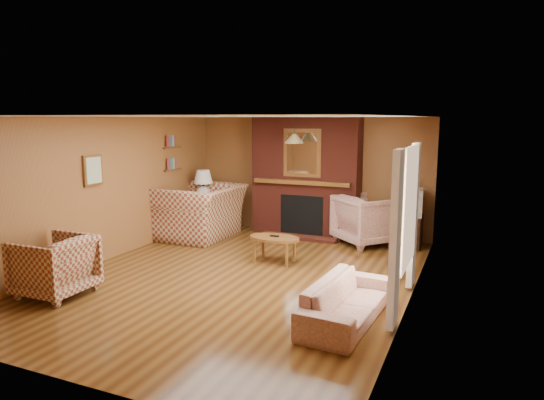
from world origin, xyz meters
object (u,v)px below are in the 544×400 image
at_px(coffee_table, 274,240).
at_px(tv_stand, 406,231).
at_px(plaid_armchair, 54,266).
at_px(floral_armchair, 367,220).
at_px(plaid_loveseat, 201,212).
at_px(floral_sofa, 347,301).
at_px(crt_tv, 407,202).
at_px(side_table, 204,216).
at_px(fireplace, 306,178).
at_px(table_lamp, 203,184).

bearing_deg(coffee_table, tv_stand, 45.33).
bearing_deg(plaid_armchair, floral_armchair, 142.53).
xyz_separation_m(plaid_loveseat, tv_stand, (3.90, 0.85, -0.22)).
relative_size(floral_sofa, crt_tv, 2.87).
distance_m(plaid_armchair, side_table, 4.11).
bearing_deg(fireplace, coffee_table, -84.80).
relative_size(plaid_armchair, table_lamp, 1.36).
relative_size(coffee_table, side_table, 1.34).
relative_size(floral_armchair, crt_tv, 1.76).
height_order(plaid_loveseat, side_table, plaid_loveseat).
height_order(plaid_loveseat, table_lamp, table_lamp).
bearing_deg(plaid_loveseat, plaid_armchair, -2.50).
bearing_deg(plaid_loveseat, table_lamp, -154.50).
xyz_separation_m(floral_sofa, crt_tv, (0.15, 3.72, 0.60)).
bearing_deg(tv_stand, side_table, -175.28).
distance_m(plaid_armchair, tv_stand, 5.99).
bearing_deg(coffee_table, plaid_loveseat, 153.18).
relative_size(floral_armchair, tv_stand, 1.72).
height_order(side_table, tv_stand, side_table).
relative_size(side_table, tv_stand, 1.06).
height_order(plaid_armchair, crt_tv, crt_tv).
xyz_separation_m(fireplace, crt_tv, (2.05, -0.19, -0.33)).
distance_m(side_table, crt_tv, 4.20).
xyz_separation_m(floral_armchair, side_table, (-3.43, -0.28, -0.15)).
distance_m(fireplace, table_lamp, 2.17).
bearing_deg(plaid_loveseat, crt_tv, 101.35).
bearing_deg(fireplace, plaid_loveseat, -150.70).
relative_size(plaid_loveseat, tv_stand, 2.66).
bearing_deg(floral_armchair, fireplace, 30.81).
distance_m(fireplace, plaid_loveseat, 2.22).
height_order(side_table, table_lamp, table_lamp).
relative_size(floral_sofa, table_lamp, 2.57).
distance_m(plaid_loveseat, side_table, 0.60).
relative_size(fireplace, crt_tv, 4.06).
xyz_separation_m(fireplace, plaid_loveseat, (-1.85, -1.04, -0.66)).
relative_size(floral_sofa, floral_armchair, 1.63).
height_order(coffee_table, crt_tv, crt_tv).
relative_size(plaid_loveseat, coffee_table, 1.87).
distance_m(fireplace, floral_armchair, 1.53).
xyz_separation_m(plaid_loveseat, plaid_armchair, (-0.10, -3.60, -0.11)).
height_order(side_table, crt_tv, crt_tv).
height_order(floral_sofa, table_lamp, table_lamp).
relative_size(fireplace, tv_stand, 3.97).
height_order(fireplace, coffee_table, fireplace).
xyz_separation_m(coffee_table, table_lamp, (-2.29, 1.53, 0.63)).
distance_m(coffee_table, crt_tv, 2.69).
bearing_deg(tv_stand, coffee_table, -134.77).
relative_size(coffee_table, tv_stand, 1.42).
bearing_deg(floral_armchair, table_lamp, 46.28).
distance_m(fireplace, coffee_table, 2.23).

